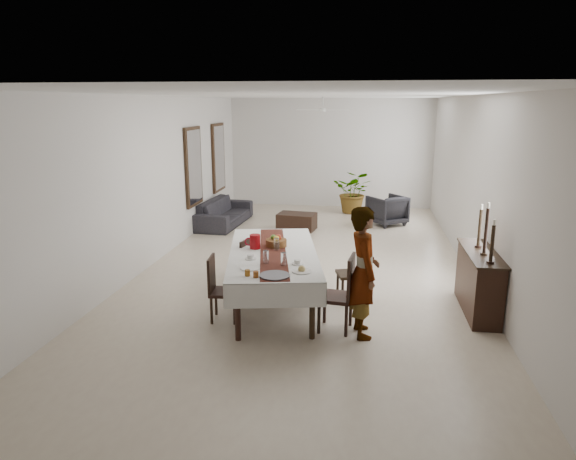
{
  "coord_description": "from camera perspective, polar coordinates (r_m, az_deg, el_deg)",
  "views": [
    {
      "loc": [
        1.04,
        -9.4,
        3.06
      ],
      "look_at": [
        -0.17,
        -1.39,
        1.05
      ],
      "focal_mm": 32.0,
      "sensor_mm": 36.0,
      "label": 1
    }
  ],
  "objects": [
    {
      "name": "wall_back",
      "position": [
        15.51,
        4.73,
        8.5
      ],
      "size": [
        6.0,
        0.02,
        3.2
      ],
      "primitive_type": "cube",
      "color": "silver",
      "rests_on": "floor"
    },
    {
      "name": "chair_left_far_leg_fr",
      "position": [
        8.3,
        -4.98,
        -6.3
      ],
      "size": [
        0.05,
        0.05,
        0.39
      ],
      "primitive_type": "cylinder",
      "rotation": [
        0.0,
        0.0,
        -0.29
      ],
      "color": "black",
      "rests_on": "floor"
    },
    {
      "name": "wall_left",
      "position": [
        10.34,
        -14.61,
        5.37
      ],
      "size": [
        0.02,
        12.0,
        3.2
      ],
      "primitive_type": "cube",
      "color": "silver",
      "rests_on": "floor"
    },
    {
      "name": "wall_right",
      "position": [
        9.72,
        20.15,
        4.44
      ],
      "size": [
        0.02,
        12.0,
        3.2
      ],
      "primitive_type": "cube",
      "color": "silver",
      "rests_on": "floor"
    },
    {
      "name": "chair_left_near_leg_fr",
      "position": [
        7.44,
        -8.5,
        -8.87
      ],
      "size": [
        0.04,
        0.04,
        0.4
      ],
      "primitive_type": "cylinder",
      "rotation": [
        0.0,
        0.0,
        0.09
      ],
      "color": "black",
      "rests_on": "floor"
    },
    {
      "name": "table_leg_bl",
      "position": [
        9.23,
        -4.85,
        -2.92
      ],
      "size": [
        0.09,
        0.09,
        0.78
      ],
      "primitive_type": "cylinder",
      "rotation": [
        0.0,
        0.0,
        0.2
      ],
      "color": "black",
      "rests_on": "floor"
    },
    {
      "name": "jam_jar_a",
      "position": [
        6.72,
        -3.59,
        -4.94
      ],
      "size": [
        0.07,
        0.07,
        0.08
      ],
      "primitive_type": "cylinder",
      "color": "brown",
      "rests_on": "tablecloth_top"
    },
    {
      "name": "fan_blade_e",
      "position": [
        12.42,
        5.52,
        13.14
      ],
      "size": [
        0.55,
        0.1,
        0.01
      ],
      "primitive_type": "cube",
      "color": "silver",
      "rests_on": "fan_hub"
    },
    {
      "name": "chair_right_near_leg_bl",
      "position": [
        7.07,
        3.46,
        -9.73
      ],
      "size": [
        0.05,
        0.05,
        0.45
      ],
      "primitive_type": "cylinder",
      "rotation": [
        0.0,
        0.0,
        -0.13
      ],
      "color": "black",
      "rests_on": "floor"
    },
    {
      "name": "fan_blade_n",
      "position": [
        12.8,
        4.0,
        13.19
      ],
      "size": [
        0.1,
        0.55,
        0.01
      ],
      "primitive_type": "cube",
      "color": "silver",
      "rests_on": "fan_hub"
    },
    {
      "name": "candlestick_near_shaft",
      "position": [
        7.47,
        21.74,
        -1.38
      ],
      "size": [
        0.05,
        0.05,
        0.5
      ],
      "primitive_type": "cylinder",
      "color": "black",
      "rests_on": "candlestick_near_base"
    },
    {
      "name": "chair_right_far_leg_fl",
      "position": [
        8.12,
        8.46,
        -6.78
      ],
      "size": [
        0.05,
        0.05,
        0.42
      ],
      "primitive_type": "cylinder",
      "rotation": [
        0.0,
        0.0,
        0.27
      ],
      "color": "black",
      "rests_on": "floor"
    },
    {
      "name": "chair_right_near_seat",
      "position": [
        7.11,
        5.29,
        -7.43
      ],
      "size": [
        0.51,
        0.51,
        0.05
      ],
      "primitive_type": "cube",
      "rotation": [
        0.0,
        0.0,
        1.44
      ],
      "color": "black",
      "rests_on": "chair_right_near_leg_fl"
    },
    {
      "name": "plate_near_left",
      "position": [
        7.08,
        -4.27,
        -4.24
      ],
      "size": [
        0.27,
        0.27,
        0.02
      ],
      "primitive_type": "cylinder",
      "color": "white",
      "rests_on": "tablecloth_top"
    },
    {
      "name": "tablecloth_top",
      "position": [
        7.88,
        -1.67,
        -2.42
      ],
      "size": [
        1.85,
        3.08,
        0.01
      ],
      "primitive_type": "cube",
      "rotation": [
        0.0,
        0.0,
        0.2
      ],
      "color": "silver",
      "rests_on": "dining_table_top"
    },
    {
      "name": "serving_tray",
      "position": [
        6.76,
        -1.49,
        -5.08
      ],
      "size": [
        0.4,
        0.4,
        0.02
      ],
      "primitive_type": "cylinder",
      "color": "#403F44",
      "rests_on": "tablecloth_top"
    },
    {
      "name": "candlestick_mid_shaft",
      "position": [
        7.83,
        21.15,
        -0.08
      ],
      "size": [
        0.05,
        0.05,
        0.65
      ],
      "primitive_type": "cylinder",
      "color": "black",
      "rests_on": "candlestick_mid_base"
    },
    {
      "name": "chair_left_far_leg_bl",
      "position": [
        8.42,
        -1.94,
        -5.96
      ],
      "size": [
        0.05,
        0.05,
        0.39
      ],
      "primitive_type": "cylinder",
      "rotation": [
        0.0,
        0.0,
        -0.29
      ],
      "color": "black",
      "rests_on": "floor"
    },
    {
      "name": "candlestick_mid_base",
      "position": [
        7.91,
        20.94,
        -2.48
      ],
      "size": [
        0.1,
        0.1,
        0.03
      ],
      "primitive_type": "cylinder",
      "color": "black",
      "rests_on": "sideboard_top"
    },
    {
      "name": "chair_right_far_seat",
      "position": [
        8.16,
        7.02,
        -4.9
      ],
      "size": [
        0.52,
        0.52,
        0.05
      ],
      "primitive_type": "cube",
      "rotation": [
        0.0,
        0.0,
        1.85
      ],
      "color": "black",
      "rests_on": "chair_right_far_leg_fl"
    },
    {
      "name": "sofa",
      "position": [
        13.31,
        -7.06,
        1.97
      ],
      "size": [
        1.03,
        2.28,
        0.65
      ],
      "primitive_type": "imported",
      "rotation": [
        0.0,
        0.0,
        1.5
      ],
      "color": "#27252A",
      "rests_on": "floor"
    },
    {
      "name": "candlestick_near_candle",
      "position": [
        7.4,
        21.94,
        0.8
      ],
      "size": [
        0.04,
        0.04,
        0.08
      ],
      "primitive_type": "cylinder",
      "color": "white",
      "rests_on": "candlestick_near_shaft"
    },
    {
      "name": "chair_left_far_seat",
      "position": [
        8.29,
        -3.47,
        -4.7
      ],
      "size": [
        0.5,
        0.5,
        0.05
      ],
      "primitive_type": "cube",
      "rotation": [
        0.0,
        0.0,
        -1.86
      ],
      "color": "black",
      "rests_on": "chair_left_far_leg_fl"
    },
    {
      "name": "chair_left_near_seat",
      "position": [
        7.47,
        -7.06,
        -6.87
      ],
      "size": [
        0.44,
        0.44,
        0.05
      ],
      "primitive_type": "cube",
      "rotation": [
        0.0,
        0.0,
        -1.48
      ],
      "color": "black",
      "rests_on": "chair_left_near_leg_fl"
    },
    {
      "name": "fan_rod",
      "position": [
        12.45,
        3.88,
        14.1
      ],
      "size": [
        0.04,
        0.04,
        0.2
      ],
      "primitive_type": "cylinder",
      "color": "silver",
      "rests_on": "ceiling"
    },
    {
      "name": "table_leg_fl",
      "position": [
        6.84,
        -5.62,
        -9.11
      ],
      "size": [
        0.09,
        0.09,
        0.78
      ],
      "primitive_type": "cylinder",
      "rotation": [
        0.0,
        0.0,
        0.2
      ],
      "color": "black",
      "rests_on": "floor"
    },
    {
      "name": "wine_glass_far",
      "position": [
        7.91,
        -1.28,
        -1.59
      ],
      "size": [
        0.08,
        0.08,
        0.19
      ],
      "primitive_type": "cylinder",
      "color": "white",
      "rests_on": "tablecloth_top"
    },
    {
      "name": "pitcher_handle",
      "position": [
        8.01,
        -4.37,
        -1.3
      ],
      "size": [
        0.14,
        0.05,
        0.13
      ],
      "primitive_type": "torus",
      "rotation": [
        1.57,
        0.0,
        0.2
      ],
      "color": "maroon",
      "rests_on": "red_pitcher"
    },
    {
      "name": "chair_left_far_back",
      "position": [
        8.29,
        -4.6,
        -2.75
      ],
      "size": [
        0.15,
        0.39,
        0.51
      ],
      "primitive_type": "cube",
      "rotation": [
        0.0,
        0.0,
        -1.86
      ],
      "color": "black",
      "rests_on": "chair_left_far_seat"
    },
    {
      "name": "chair_right_far_leg_br",
      "position": [
        8.36,
        5.53,
        -6.09
      ],
      "size": [
        0.05,
        0.05,
        0.42
      ],
      "primitive_type": "cylinder",
      "rotation": [
        0.0,
        0.0,
        0.27
      ],
      "color": "black",
      "rests_on": "floor"
    },
    {
      "name": "fan_blade_s",
      "position": [
        12.1,
        3.72,
        13.16
      ],
      "size": [
        0.1,
        0.55,
        0.01
      ],
      "primitive_type": "cube",
      "color": "silver",
      "rests_on": "fan_hub"
    },
    {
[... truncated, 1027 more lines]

